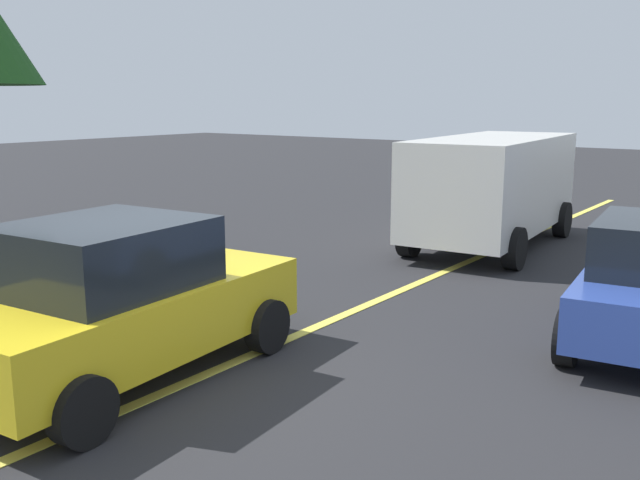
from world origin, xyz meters
name	(u,v)px	position (x,y,z in m)	size (l,w,h in m)	color
ground_plane	(184,384)	(0.00, 0.00, 0.00)	(80.00, 80.00, 0.00)	#262628
lane_marking_centre	(344,315)	(3.00, 0.00, 0.01)	(28.00, 0.16, 0.01)	#E0D14C
white_van	(493,184)	(8.66, 0.25, 1.27)	(5.35, 2.61, 2.20)	silver
car_yellow_approaching	(117,300)	(-0.22, 0.74, 0.85)	(4.12, 2.37, 1.71)	gold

